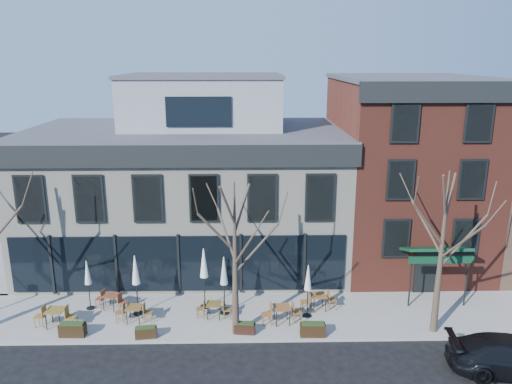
{
  "coord_description": "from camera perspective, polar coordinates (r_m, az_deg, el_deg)",
  "views": [
    {
      "loc": [
        3.49,
        -24.01,
        12.21
      ],
      "look_at": [
        4.04,
        2.0,
        5.15
      ],
      "focal_mm": 35.0,
      "sensor_mm": 36.0,
      "label": 1
    }
  ],
  "objects": [
    {
      "name": "umbrella_2",
      "position": [
        24.69,
        -5.97,
        -8.44
      ],
      "size": [
        0.5,
        0.5,
        3.12
      ],
      "color": "black",
      "rests_on": "sidewalk_front"
    },
    {
      "name": "cafe_set_0",
      "position": [
        25.38,
        -21.93,
        -13.01
      ],
      "size": [
        2.0,
        0.84,
        1.04
      ],
      "color": "brown",
      "rests_on": "sidewalk_front"
    },
    {
      "name": "tree_mid",
      "position": [
        21.8,
        -2.39,
        -7.54
      ],
      "size": [
        3.5,
        3.55,
        7.04
      ],
      "color": "#382B21",
      "rests_on": "sidewalk_front"
    },
    {
      "name": "planter_0",
      "position": [
        24.48,
        -20.23,
        -14.5
      ],
      "size": [
        1.16,
        0.5,
        0.64
      ],
      "color": "black",
      "rests_on": "sidewalk_front"
    },
    {
      "name": "cafe_set_1",
      "position": [
        26.13,
        -16.18,
        -11.79
      ],
      "size": [
        1.8,
        0.99,
        0.93
      ],
      "color": "brown",
      "rests_on": "sidewalk_front"
    },
    {
      "name": "cafe_set_3",
      "position": [
        24.48,
        -4.82,
        -13.15
      ],
      "size": [
        1.73,
        0.72,
        0.9
      ],
      "color": "brown",
      "rests_on": "sidewalk_front"
    },
    {
      "name": "sidewalk_front",
      "position": [
        25.01,
        -1.65,
        -13.86
      ],
      "size": [
        33.5,
        4.7,
        0.15
      ],
      "primitive_type": "cube",
      "color": "gray",
      "rests_on": "ground"
    },
    {
      "name": "umbrella_4",
      "position": [
        24.0,
        5.96,
        -10.02
      ],
      "size": [
        0.43,
        0.43,
        2.66
      ],
      "color": "black",
      "rests_on": "sidewalk_front"
    },
    {
      "name": "ground",
      "position": [
        27.16,
        -8.63,
        -11.72
      ],
      "size": [
        120.0,
        120.0,
        0.0
      ],
      "primitive_type": "plane",
      "color": "black",
      "rests_on": "ground"
    },
    {
      "name": "corner_building",
      "position": [
        30.22,
        -7.65,
        0.7
      ],
      "size": [
        18.39,
        10.39,
        11.1
      ],
      "color": "beige",
      "rests_on": "ground"
    },
    {
      "name": "planter_1",
      "position": [
        23.49,
        -12.45,
        -15.37
      ],
      "size": [
        0.98,
        0.49,
        0.53
      ],
      "color": "black",
      "rests_on": "sidewalk_front"
    },
    {
      "name": "cafe_set_5",
      "position": [
        25.27,
        7.15,
        -12.18
      ],
      "size": [
        1.87,
        0.82,
        0.97
      ],
      "color": "brown",
      "rests_on": "sidewalk_front"
    },
    {
      "name": "umbrella_0",
      "position": [
        25.93,
        -18.7,
        -9.0
      ],
      "size": [
        0.41,
        0.41,
        2.54
      ],
      "color": "black",
      "rests_on": "sidewalk_front"
    },
    {
      "name": "red_brick_building",
      "position": [
        31.21,
        16.58,
        2.38
      ],
      "size": [
        8.2,
        11.78,
        11.18
      ],
      "color": "maroon",
      "rests_on": "ground"
    },
    {
      "name": "tree_right",
      "position": [
        23.32,
        20.45,
        -6.38
      ],
      "size": [
        3.72,
        3.77,
        7.48
      ],
      "color": "#382B21",
      "rests_on": "sidewalk_front"
    },
    {
      "name": "planter_3",
      "position": [
        23.22,
        6.5,
        -15.32
      ],
      "size": [
        1.14,
        0.48,
        0.63
      ],
      "color": "black",
      "rests_on": "sidewalk_front"
    },
    {
      "name": "sidewalk_side",
      "position": [
        35.57,
        -25.76,
        -6.35
      ],
      "size": [
        4.5,
        12.0,
        0.15
      ],
      "primitive_type": "cube",
      "color": "gray",
      "rests_on": "ground"
    },
    {
      "name": "cafe_set_2",
      "position": [
        24.75,
        -13.75,
        -13.2
      ],
      "size": [
        1.78,
        0.73,
        0.93
      ],
      "color": "brown",
      "rests_on": "sidewalk_front"
    },
    {
      "name": "umbrella_1",
      "position": [
        24.66,
        -13.6,
        -9.0
      ],
      "size": [
        0.49,
        0.49,
        3.03
      ],
      "color": "black",
      "rests_on": "sidewalk_front"
    },
    {
      "name": "umbrella_3",
      "position": [
        24.11,
        -3.68,
        -9.31
      ],
      "size": [
        0.47,
        0.47,
        2.95
      ],
      "color": "black",
      "rests_on": "sidewalk_front"
    },
    {
      "name": "planter_2",
      "position": [
        23.3,
        -1.31,
        -15.25
      ],
      "size": [
        0.98,
        0.49,
        0.53
      ],
      "color": "black",
      "rests_on": "sidewalk_front"
    },
    {
      "name": "cafe_set_4",
      "position": [
        23.97,
        2.98,
        -13.61
      ],
      "size": [
        1.97,
        0.86,
        1.02
      ],
      "color": "brown",
      "rests_on": "sidewalk_front"
    }
  ]
}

